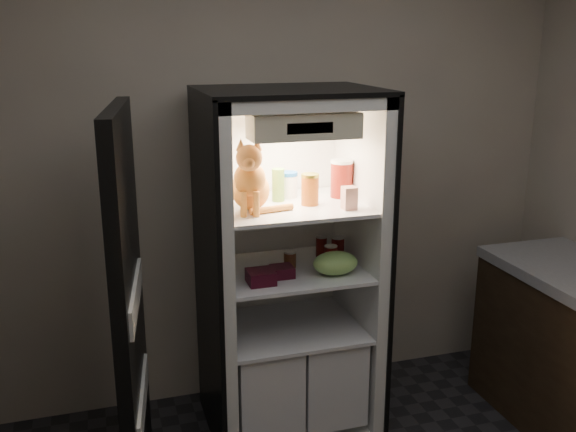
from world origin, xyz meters
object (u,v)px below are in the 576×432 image
Objects in this scene: berry_box_left at (261,277)px; tabby_cat at (250,183)px; condiment_jar at (290,259)px; refrigerator at (287,290)px; salsa_jar at (310,189)px; cream_carton at (349,198)px; soda_can_a at (321,247)px; grape_bag at (335,263)px; soda_can_b at (338,249)px; parmesan_shaker at (278,185)px; berry_box_right at (282,271)px; soda_can_c at (331,257)px; pepper_jar at (341,179)px; mayo_tub at (288,185)px.

tabby_cat is at bearing 104.45° from berry_box_left.
refrigerator is at bearing 93.53° from condiment_jar.
salsa_jar is 0.21m from cream_carton.
berry_box_left is (-0.20, -0.22, 0.18)m from refrigerator.
refrigerator is at bearing 47.47° from berry_box_left.
grape_bag is (-0.03, -0.28, 0.00)m from soda_can_a.
refrigerator is at bearing 44.22° from tabby_cat.
soda_can_b reaches higher than soda_can_a.
tabby_cat reaches higher than grape_bag.
parmesan_shaker is 1.51× the size of soda_can_a.
tabby_cat reaches higher than berry_box_right.
soda_can_c is 0.22m from condiment_jar.
pepper_jar is at bearing 52.55° from soda_can_c.
grape_bag is at bearing -45.44° from salsa_jar.
soda_can_b reaches higher than soda_can_c.
tabby_cat is 0.24m from parmesan_shaker.
grape_bag is at bearing -46.85° from refrigerator.
cream_carton is (0.48, -0.11, -0.08)m from tabby_cat.
cream_carton is at bearing -102.69° from pepper_jar.
pepper_jar is 0.42m from soda_can_c.
soda_can_a is at bearing 27.99° from condiment_jar.
refrigerator is 0.69m from tabby_cat.
mayo_tub is 1.26× the size of berry_box_right.
refrigerator is 0.31m from soda_can_a.
soda_can_a is 0.25m from condiment_jar.
cream_carton is (0.22, -0.32, -0.01)m from mayo_tub.
cream_carton is at bearing -13.52° from berry_box_right.
soda_can_a is (0.19, -0.01, -0.36)m from mayo_tub.
salsa_jar is at bearing -72.11° from mayo_tub.
condiment_jar reaches higher than berry_box_right.
soda_can_b is at bearing 22.67° from berry_box_left.
cream_carton is at bearing -2.68° from berry_box_left.
refrigerator is 14.21× the size of berry_box_left.
soda_can_b is (-0.02, -0.02, -0.38)m from pepper_jar.
mayo_tub reaches higher than cream_carton.
parmesan_shaker is at bearing 173.41° from soda_can_b.
soda_can_a is 0.11m from soda_can_b.
parmesan_shaker is 0.46m from soda_can_a.
refrigerator is 14.35× the size of soda_can_b.
parmesan_shaker reaches higher than soda_can_c.
salsa_jar is at bearing -42.50° from parmesan_shaker.
pepper_jar is at bearing 9.63° from condiment_jar.
grape_bag is at bearing -116.95° from pepper_jar.
berry_box_left is (-0.49, -0.20, -0.03)m from soda_can_b.
mayo_tub is at bearing 164.88° from pepper_jar.
salsa_jar is 1.42× the size of cream_carton.
soda_can_c is (-0.11, -0.14, -0.39)m from pepper_jar.
refrigerator is 7.93× the size of grape_bag.
condiment_jar is at bearing -86.47° from refrigerator.
mayo_tub is (0.03, 0.08, 0.57)m from refrigerator.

